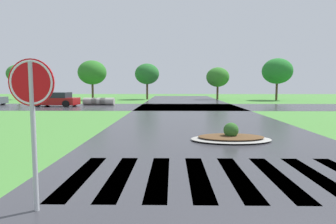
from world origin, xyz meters
The scene contains 8 objects.
asphalt_roadway centered at (0.00, 10.00, 0.00)m, with size 9.36×80.00×0.01m, color #35353A.
asphalt_cross_road centered at (0.00, 24.43, 0.00)m, with size 90.00×8.42×0.01m, color #35353A.
crosswalk_stripes centered at (0.00, 3.88, 0.00)m, with size 7.65×3.26×0.01m.
stop_sign centered at (-3.75, 2.00, 1.87)m, with size 0.76×0.08×2.52m.
median_island centered at (0.70, 8.15, 0.14)m, with size 3.00×1.79×0.68m.
car_blue_compact centered at (-12.54, 24.89, 0.63)m, with size 4.23×2.35×1.34m.
drainage_pipe_stack centered at (-8.95, 26.67, 0.37)m, with size 3.15×0.86×0.75m.
background_treeline centered at (-2.44, 36.90, 3.56)m, with size 38.26×5.43×5.49m.
Camera 1 is at (-1.48, -2.66, 2.11)m, focal length 31.20 mm.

